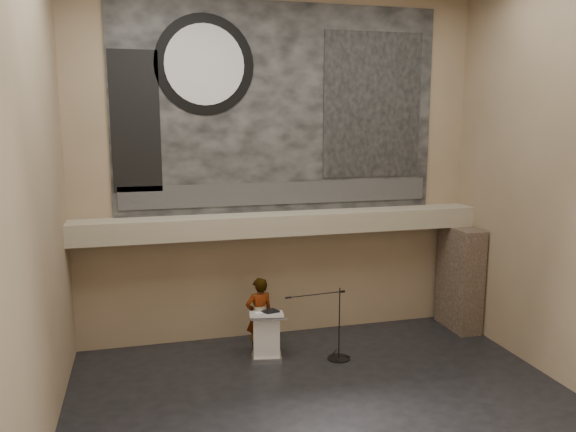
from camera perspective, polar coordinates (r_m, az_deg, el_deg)
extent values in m
plane|color=black|center=(11.42, 4.30, -18.82)|extent=(10.00, 10.00, 0.00)
cube|color=#816F52|center=(13.91, -0.84, 4.81)|extent=(10.00, 0.02, 8.50)
cube|color=#816F52|center=(6.50, 16.29, -1.44)|extent=(10.00, 0.02, 8.50)
cube|color=#816F52|center=(9.68, -24.59, 1.68)|extent=(0.02, 8.00, 8.50)
cube|color=#816F52|center=(12.65, 26.56, 3.26)|extent=(0.02, 8.00, 8.50)
cube|color=gray|center=(13.70, -0.42, -0.75)|extent=(10.00, 0.80, 0.50)
cylinder|color=#B2893D|center=(13.42, -7.01, -2.28)|extent=(0.04, 0.04, 0.06)
cylinder|color=#B2893D|center=(14.29, 7.03, -1.53)|extent=(0.04, 0.04, 0.06)
cube|color=black|center=(13.83, -0.82, 10.80)|extent=(8.00, 0.05, 5.00)
cube|color=#2F2F2F|center=(13.91, -0.76, 2.33)|extent=(7.76, 0.02, 0.55)
cylinder|color=black|center=(13.52, -8.48, 14.96)|extent=(2.30, 0.02, 2.30)
cylinder|color=silver|center=(13.50, -8.47, 14.97)|extent=(1.84, 0.02, 1.84)
cube|color=black|center=(14.56, 8.60, 11.04)|extent=(2.60, 0.02, 3.60)
cube|color=black|center=(13.39, -15.24, 9.20)|extent=(1.10, 0.02, 3.20)
cube|color=#3E3026|center=(15.47, 17.05, -6.04)|extent=(0.60, 1.40, 2.70)
cube|color=silver|center=(13.41, -2.20, -14.05)|extent=(0.76, 0.63, 0.08)
cube|color=silver|center=(13.21, -2.22, -11.99)|extent=(0.66, 0.51, 0.96)
cube|color=silver|center=(13.01, -2.21, -9.94)|extent=(0.85, 0.66, 0.13)
cube|color=black|center=(13.04, -1.78, -9.67)|extent=(0.41, 0.37, 0.04)
cube|color=white|center=(12.93, -2.78, -9.91)|extent=(0.22, 0.30, 0.00)
imported|color=silver|center=(13.38, -2.93, -10.07)|extent=(0.72, 0.53, 1.83)
cylinder|color=black|center=(13.43, 5.17, -14.18)|extent=(0.52, 0.52, 0.02)
cylinder|color=black|center=(13.11, 5.23, -10.84)|extent=(0.03, 0.03, 1.70)
cylinder|color=black|center=(12.62, 2.71, -7.99)|extent=(1.37, 0.14, 0.02)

